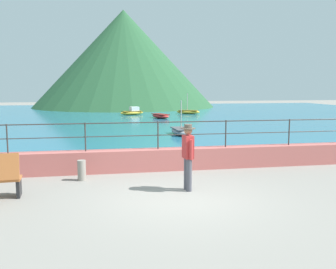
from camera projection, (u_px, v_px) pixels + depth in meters
name	position (u px, v px, depth m)	size (l,w,h in m)	color
ground_plane	(179.00, 198.00, 9.17)	(120.00, 120.00, 0.00)	gray
promenade_wall	(158.00, 159.00, 12.25)	(20.00, 0.56, 0.70)	#BC605B
railing	(158.00, 130.00, 12.12)	(18.44, 0.04, 0.90)	#383330
lake_water	(118.00, 116.00, 34.35)	(64.00, 44.32, 0.06)	#236B89
hill_main	(124.00, 59.00, 49.52)	(23.79, 23.79, 12.63)	#285633
person_walking	(188.00, 154.00, 9.77)	(0.38, 0.57, 1.75)	#4C4C56
bollard	(82.00, 170.00, 10.90)	(0.24, 0.24, 0.60)	gray
boat_0	(188.00, 112.00, 36.75)	(2.46, 1.80, 2.02)	gold
boat_2	(132.00, 112.00, 35.51)	(2.47, 1.57, 0.76)	gold
boat_3	(161.00, 116.00, 31.71)	(1.65, 2.47, 0.36)	red
boat_4	(181.00, 131.00, 20.86)	(0.96, 2.32, 1.91)	gray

